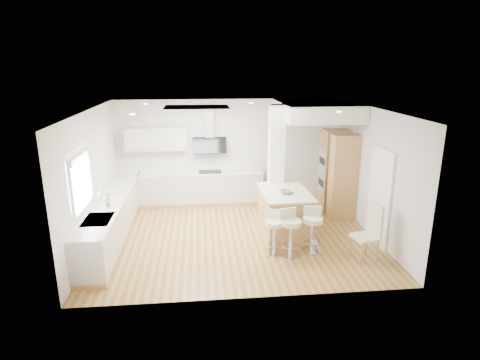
{
  "coord_description": "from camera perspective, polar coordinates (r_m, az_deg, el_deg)",
  "views": [
    {
      "loc": [
        -0.75,
        -8.24,
        3.71
      ],
      "look_at": [
        0.13,
        0.4,
        1.17
      ],
      "focal_mm": 30.0,
      "sensor_mm": 36.0,
      "label": 1
    }
  ],
  "objects": [
    {
      "name": "counter_back",
      "position": [
        10.89,
        -6.43,
        0.1
      ],
      "size": [
        3.62,
        0.63,
        2.5
      ],
      "color": "tan",
      "rests_on": "ground"
    },
    {
      "name": "wall_back",
      "position": [
        11.01,
        -1.76,
        4.16
      ],
      "size": [
        6.0,
        0.04,
        2.8
      ],
      "primitive_type": "cube",
      "color": "silver",
      "rests_on": "ground"
    },
    {
      "name": "ground",
      "position": [
        9.06,
        -0.54,
        -7.88
      ],
      "size": [
        6.0,
        6.0,
        0.0
      ],
      "primitive_type": "plane",
      "color": "#AB7F3F",
      "rests_on": "ground"
    },
    {
      "name": "peninsula",
      "position": [
        9.17,
        6.3,
        -4.4
      ],
      "size": [
        1.08,
        1.6,
        1.04
      ],
      "rotation": [
        0.0,
        0.0,
        0.02
      ],
      "color": "tan",
      "rests_on": "ground"
    },
    {
      "name": "dining_chair",
      "position": [
        8.2,
        18.03,
        -6.74
      ],
      "size": [
        0.53,
        0.53,
        1.15
      ],
      "rotation": [
        0.0,
        0.0,
        0.22
      ],
      "color": "beige",
      "rests_on": "ground"
    },
    {
      "name": "wall_left",
      "position": [
        8.84,
        -20.31,
        0.11
      ],
      "size": [
        0.04,
        5.0,
        2.8
      ],
      "primitive_type": "cube",
      "color": "silver",
      "rests_on": "ground"
    },
    {
      "name": "pillar",
      "position": [
        9.64,
        5.15,
        2.35
      ],
      "size": [
        0.35,
        0.35,
        2.8
      ],
      "color": "white",
      "rests_on": "ground"
    },
    {
      "name": "wall_right",
      "position": [
        9.34,
        18.1,
        1.14
      ],
      "size": [
        0.04,
        5.0,
        2.8
      ],
      "primitive_type": "cube",
      "color": "silver",
      "rests_on": "ground"
    },
    {
      "name": "ceiling",
      "position": [
        9.06,
        -0.54,
        -7.88
      ],
      "size": [
        6.0,
        5.0,
        0.02
      ],
      "primitive_type": "cube",
      "color": "white",
      "rests_on": "ground"
    },
    {
      "name": "bar_stool_a",
      "position": [
        8.11,
        4.94,
        -7.1
      ],
      "size": [
        0.52,
        0.52,
        0.89
      ],
      "rotation": [
        0.0,
        0.0,
        -0.38
      ],
      "color": "silver",
      "rests_on": "ground"
    },
    {
      "name": "window_left",
      "position": [
        7.92,
        -21.74,
        0.35
      ],
      "size": [
        0.06,
        1.28,
        1.07
      ],
      "color": "white",
      "rests_on": "ground"
    },
    {
      "name": "bar_stool_c",
      "position": [
        8.29,
        10.26,
        -6.61
      ],
      "size": [
        0.48,
        0.48,
        0.93
      ],
      "rotation": [
        0.0,
        0.0,
        -0.16
      ],
      "color": "silver",
      "rests_on": "ground"
    },
    {
      "name": "skylight",
      "position": [
        8.89,
        -6.12,
        10.12
      ],
      "size": [
        4.1,
        2.1,
        0.06
      ],
      "color": "white",
      "rests_on": "ground"
    },
    {
      "name": "doorway_right",
      "position": [
        8.92,
        19.23,
        -2.36
      ],
      "size": [
        0.05,
        1.0,
        2.1
      ],
      "color": "#433A35",
      "rests_on": "ground"
    },
    {
      "name": "soffit",
      "position": [
        10.11,
        10.78,
        9.7
      ],
      "size": [
        1.78,
        2.2,
        0.4
      ],
      "color": "white",
      "rests_on": "ground"
    },
    {
      "name": "counter_left",
      "position": [
        9.28,
        -17.6,
        -5.04
      ],
      "size": [
        0.63,
        4.5,
        1.35
      ],
      "color": "tan",
      "rests_on": "ground"
    },
    {
      "name": "bar_stool_b",
      "position": [
        8.06,
        7.19,
        -7.08
      ],
      "size": [
        0.54,
        0.54,
        0.95
      ],
      "rotation": [
        0.0,
        0.0,
        0.33
      ],
      "color": "silver",
      "rests_on": "ground"
    },
    {
      "name": "oven_column",
      "position": [
        10.41,
        13.64,
        1.0
      ],
      "size": [
        0.63,
        1.21,
        2.1
      ],
      "color": "tan",
      "rests_on": "ground"
    }
  ]
}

